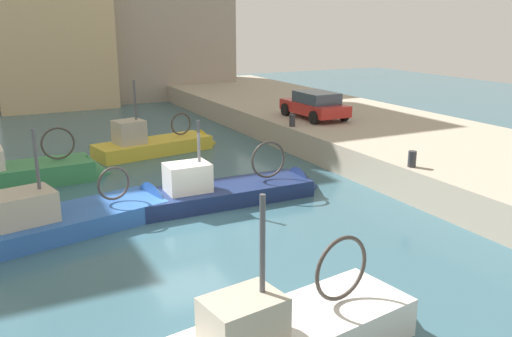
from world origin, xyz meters
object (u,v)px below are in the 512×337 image
Objects in this scene: mooring_bollard_north at (292,120)px; fishing_boat_blue at (77,224)px; fishing_boat_navy at (235,196)px; mooring_bollard_mid at (412,159)px; fishing_boat_yellow at (160,149)px; parked_car_red at (315,105)px; fishing_boat_green at (30,181)px.

fishing_boat_blue is at bearing -152.82° from mooring_bollard_north.
mooring_bollard_mid is at bearing -27.50° from fishing_boat_navy.
mooring_bollard_mid is at bearing -90.00° from mooring_bollard_north.
fishing_boat_navy is (0.29, -7.84, -0.02)m from fishing_boat_yellow.
fishing_boat_yellow is 9.56m from fishing_boat_blue.
mooring_bollard_mid is at bearing -13.20° from fishing_boat_blue.
parked_car_red reaches higher than mooring_bollard_north.
fishing_boat_navy is 12.47× the size of mooring_bollard_mid.
fishing_boat_navy is at bearing 152.50° from mooring_bollard_mid.
fishing_boat_blue is 14.54m from parked_car_red.
mooring_bollard_mid is (10.70, -2.51, 1.36)m from fishing_boat_blue.
fishing_boat_navy is 12.47× the size of mooring_bollard_north.
fishing_boat_yellow reaches higher than fishing_boat_navy.
fishing_boat_blue reaches higher than fishing_boat_navy.
parked_car_red is (7.40, 6.48, 1.78)m from fishing_boat_navy.
mooring_bollard_mid is (5.35, -2.79, 1.36)m from fishing_boat_navy.
fishing_boat_green reaches higher than mooring_bollard_north.
fishing_boat_yellow is at bearing 58.08° from fishing_boat_blue.
mooring_bollard_mid is 1.00× the size of mooring_bollard_north.
fishing_boat_green reaches higher than fishing_boat_blue.
fishing_boat_navy is at bearing -87.90° from fishing_boat_yellow.
fishing_boat_navy is 8.09m from fishing_boat_green.
fishing_boat_green is at bearing 98.74° from fishing_boat_blue.
mooring_bollard_north is at bearing -24.95° from fishing_boat_yellow.
fishing_boat_blue reaches higher than mooring_bollard_north.
fishing_boat_yellow is 1.05× the size of fishing_boat_green.
fishing_boat_yellow reaches higher than fishing_boat_blue.
mooring_bollard_mid is at bearing -102.49° from parked_car_red.
fishing_boat_navy reaches higher than parked_car_red.
fishing_boat_navy is 10.00m from parked_car_red.
fishing_boat_yellow is 0.93× the size of fishing_boat_navy.
fishing_boat_yellow is 7.84m from fishing_boat_navy.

